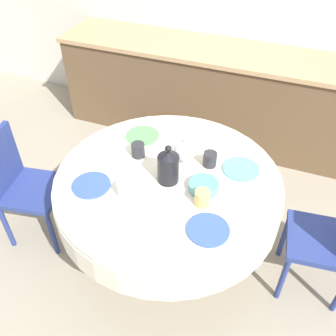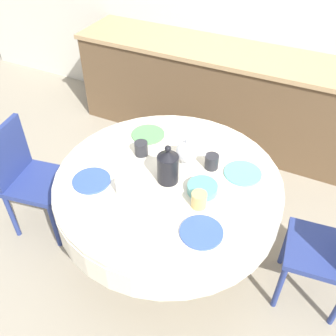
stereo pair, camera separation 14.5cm
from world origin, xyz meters
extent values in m
plane|color=#9E937F|center=(0.00, 0.00, 0.00)|extent=(12.00, 12.00, 0.00)
cube|color=brown|center=(0.00, 1.57, 0.43)|extent=(3.20, 0.60, 0.86)
cube|color=tan|center=(0.00, 1.57, 0.88)|extent=(3.24, 0.64, 0.04)
cylinder|color=brown|center=(0.00, 0.00, 0.02)|extent=(0.44, 0.44, 0.04)
cylinder|color=brown|center=(0.00, 0.00, 0.28)|extent=(0.11, 0.11, 0.48)
cylinder|color=silver|center=(0.00, 0.00, 0.61)|extent=(1.42, 1.42, 0.18)
cylinder|color=silver|center=(0.00, 0.00, 0.72)|extent=(1.41, 1.41, 0.03)
cube|color=navy|center=(0.97, 0.11, 0.43)|extent=(0.44, 0.44, 0.04)
cylinder|color=navy|center=(0.81, -0.09, 0.21)|extent=(0.04, 0.04, 0.41)
cylinder|color=navy|center=(0.77, 0.26, 0.21)|extent=(0.04, 0.04, 0.41)
cube|color=navy|center=(-0.96, -0.17, 0.43)|extent=(0.46, 0.46, 0.04)
cube|color=navy|center=(-1.14, -0.20, 0.66)|extent=(0.10, 0.38, 0.42)
cylinder|color=navy|center=(-0.81, 0.04, 0.21)|extent=(0.04, 0.04, 0.41)
cylinder|color=navy|center=(-0.75, -0.31, 0.21)|extent=(0.04, 0.04, 0.41)
cylinder|color=navy|center=(-1.16, -0.02, 0.21)|extent=(0.04, 0.04, 0.41)
cylinder|color=navy|center=(-1.10, -0.37, 0.21)|extent=(0.04, 0.04, 0.41)
cylinder|color=#3856AD|center=(-0.40, -0.23, 0.74)|extent=(0.23, 0.23, 0.01)
cylinder|color=white|center=(-0.18, -0.23, 0.78)|extent=(0.09, 0.09, 0.10)
cylinder|color=#3856AD|center=(0.35, -0.31, 0.74)|extent=(0.23, 0.23, 0.01)
cylinder|color=#DBB766|center=(0.26, -0.13, 0.78)|extent=(0.09, 0.09, 0.10)
cylinder|color=#5BA85B|center=(-0.32, 0.34, 0.74)|extent=(0.23, 0.23, 0.01)
cylinder|color=#28282D|center=(-0.26, 0.13, 0.78)|extent=(0.09, 0.09, 0.10)
cylinder|color=#60BCB7|center=(0.40, 0.24, 0.74)|extent=(0.23, 0.23, 0.01)
cylinder|color=#28282D|center=(0.20, 0.21, 0.78)|extent=(0.09, 0.09, 0.10)
cylinder|color=black|center=(0.01, -0.02, 0.82)|extent=(0.13, 0.13, 0.18)
cone|color=black|center=(0.01, -0.02, 0.93)|extent=(0.12, 0.12, 0.04)
sphere|color=black|center=(0.01, -0.02, 0.97)|extent=(0.04, 0.04, 0.04)
cylinder|color=white|center=(0.04, 0.19, 0.74)|extent=(0.08, 0.08, 0.01)
sphere|color=white|center=(0.04, 0.19, 0.81)|extent=(0.14, 0.14, 0.14)
cylinder|color=white|center=(0.12, 0.19, 0.82)|extent=(0.08, 0.03, 0.05)
sphere|color=white|center=(0.04, 0.19, 0.90)|extent=(0.03, 0.03, 0.03)
cylinder|color=#569993|center=(0.23, -0.02, 0.76)|extent=(0.18, 0.18, 0.05)
camera|label=1|loc=(0.61, -1.58, 2.29)|focal=40.00mm
camera|label=2|loc=(0.75, -1.53, 2.29)|focal=40.00mm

